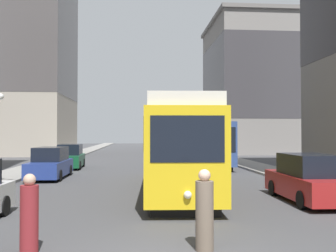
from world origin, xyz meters
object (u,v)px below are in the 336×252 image
(streetcar, at_px, (176,144))
(parked_car_left_near, at_px, (50,164))
(transit_bus, at_px, (205,142))
(parked_car_left_mid, at_px, (70,157))
(pedestrian_crossing_far, at_px, (205,213))
(pedestrian_crossing_near, at_px, (29,217))
(parked_car_right_far, at_px, (308,180))

(streetcar, xyz_separation_m, parked_car_left_near, (-6.89, 5.05, -1.26))
(transit_bus, bearing_deg, parked_car_left_mid, -170.09)
(pedestrian_crossing_far, bearing_deg, streetcar, 46.14)
(pedestrian_crossing_near, bearing_deg, pedestrian_crossing_far, -85.30)
(transit_bus, xyz_separation_m, pedestrian_crossing_near, (-7.84, -22.74, -1.14))
(parked_car_left_near, relative_size, pedestrian_crossing_far, 2.76)
(parked_car_left_near, height_order, pedestrian_crossing_near, parked_car_left_near)
(streetcar, relative_size, parked_car_left_near, 2.73)
(transit_bus, distance_m, parked_car_right_far, 17.08)
(parked_car_right_far, relative_size, pedestrian_crossing_far, 2.69)
(parked_car_left_mid, bearing_deg, parked_car_left_near, -92.23)
(parked_car_right_far, bearing_deg, transit_bus, -85.59)
(streetcar, distance_m, parked_car_left_mid, 13.60)
(streetcar, bearing_deg, transit_bus, 77.23)
(streetcar, bearing_deg, pedestrian_crossing_far, -89.10)
(transit_bus, relative_size, parked_car_left_near, 2.41)
(parked_car_right_far, distance_m, pedestrian_crossing_near, 10.54)
(streetcar, height_order, parked_car_left_near, streetcar)
(streetcar, relative_size, pedestrian_crossing_far, 7.53)
(parked_car_left_near, height_order, parked_car_right_far, same)
(streetcar, distance_m, pedestrian_crossing_far, 9.55)
(parked_car_left_near, relative_size, parked_car_right_far, 1.03)
(parked_car_left_near, xyz_separation_m, parked_car_left_mid, (-0.00, 6.61, -0.00))
(parked_car_left_mid, xyz_separation_m, pedestrian_crossing_near, (2.76, -21.06, -0.04))
(parked_car_left_near, xyz_separation_m, pedestrian_crossing_far, (6.58, -14.51, -0.00))
(transit_bus, xyz_separation_m, parked_car_right_far, (1.00, -17.01, -1.10))
(pedestrian_crossing_near, bearing_deg, transit_bus, -13.41)
(pedestrian_crossing_far, bearing_deg, pedestrian_crossing_near, 137.11)
(transit_bus, bearing_deg, pedestrian_crossing_near, -108.15)
(parked_car_left_mid, xyz_separation_m, parked_car_right_far, (11.61, -15.33, 0.00))
(parked_car_right_far, bearing_deg, streetcar, -36.91)
(streetcar, distance_m, parked_car_right_far, 6.11)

